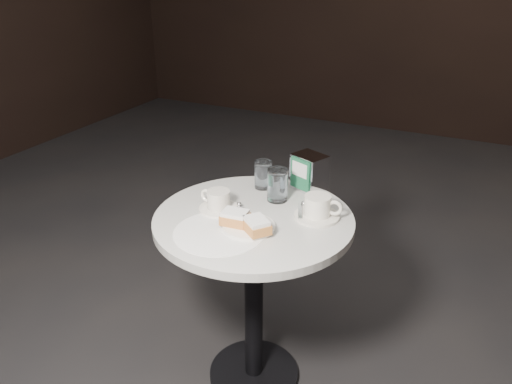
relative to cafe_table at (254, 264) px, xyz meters
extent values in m
plane|color=black|center=(0.00, 0.00, -0.55)|extent=(7.00, 7.00, 0.00)
cylinder|color=black|center=(0.00, 0.00, -0.53)|extent=(0.36, 0.36, 0.03)
cylinder|color=black|center=(0.00, 0.00, -0.18)|extent=(0.07, 0.07, 0.70)
cylinder|color=silver|center=(0.00, 0.00, 0.18)|extent=(0.70, 0.70, 0.03)
cylinder|color=white|center=(-0.05, -0.15, 0.20)|extent=(0.30, 0.30, 0.00)
cylinder|color=white|center=(0.02, -0.08, 0.20)|extent=(0.21, 0.21, 0.01)
cube|color=#C77C3D|center=(-0.02, -0.09, 0.23)|extent=(0.09, 0.08, 0.03)
cube|color=white|center=(-0.02, -0.09, 0.25)|extent=(0.09, 0.07, 0.01)
cube|color=#CA813E|center=(0.06, -0.11, 0.23)|extent=(0.11, 0.11, 0.03)
cube|color=white|center=(0.06, -0.11, 0.25)|extent=(0.10, 0.10, 0.01)
cylinder|color=white|center=(-0.13, -0.01, 0.20)|extent=(0.16, 0.16, 0.01)
cylinder|color=silver|center=(-0.13, -0.01, 0.24)|extent=(0.09, 0.09, 0.06)
cylinder|color=#8B624C|center=(-0.13, -0.01, 0.27)|extent=(0.08, 0.08, 0.00)
torus|color=white|center=(-0.19, 0.00, 0.24)|extent=(0.05, 0.02, 0.05)
cube|color=#B3B3B8|center=(-0.08, -0.02, 0.21)|extent=(0.05, 0.10, 0.00)
sphere|color=#B2B2B7|center=(-0.07, 0.03, 0.21)|extent=(0.02, 0.02, 0.02)
cylinder|color=silver|center=(0.20, 0.09, 0.20)|extent=(0.17, 0.17, 0.01)
cylinder|color=white|center=(0.20, 0.09, 0.24)|extent=(0.10, 0.10, 0.07)
cylinder|color=#89624A|center=(0.20, 0.09, 0.27)|extent=(0.09, 0.09, 0.00)
torus|color=silver|center=(0.26, 0.09, 0.24)|extent=(0.06, 0.02, 0.06)
cube|color=silver|center=(0.14, 0.08, 0.21)|extent=(0.05, 0.11, 0.00)
sphere|color=#B8B8BD|center=(0.14, 0.13, 0.22)|extent=(0.02, 0.02, 0.02)
cylinder|color=white|center=(-0.07, 0.23, 0.25)|extent=(0.07, 0.07, 0.11)
cylinder|color=white|center=(-0.07, 0.23, 0.25)|extent=(0.06, 0.06, 0.09)
cylinder|color=silver|center=(0.02, 0.15, 0.26)|extent=(0.09, 0.09, 0.12)
cylinder|color=silver|center=(0.02, 0.15, 0.25)|extent=(0.08, 0.08, 0.10)
cube|color=silver|center=(0.09, 0.30, 0.27)|extent=(0.15, 0.13, 0.14)
cube|color=#1B5E3D|center=(0.07, 0.25, 0.27)|extent=(0.09, 0.04, 0.12)
cube|color=silver|center=(0.07, 0.25, 0.29)|extent=(0.07, 0.03, 0.06)
camera|label=1|loc=(0.67, -1.38, 1.02)|focal=35.00mm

